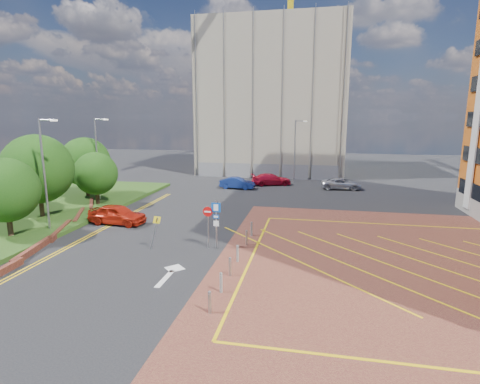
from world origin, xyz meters
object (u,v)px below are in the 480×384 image
(lamp_left_far, at_px, (98,156))
(tree_c, at_px, (96,174))
(car_blue_back, at_px, (237,183))
(warning_sign, at_px, (155,228))
(tree_a, at_px, (5,190))
(sign_cluster, at_px, (213,219))
(car_red_left, at_px, (117,214))
(car_silver_back, at_px, (341,184))
(lamp_left_near, at_px, (45,170))
(lamp_back, at_px, (295,149))
(tree_d, at_px, (85,162))
(tree_b, at_px, (38,169))
(car_red_back, at_px, (271,179))

(lamp_left_far, bearing_deg, tree_c, -65.29)
(tree_c, height_order, car_blue_back, tree_c)
(warning_sign, bearing_deg, tree_a, -179.82)
(lamp_left_far, bearing_deg, car_blue_back, 38.42)
(lamp_left_far, bearing_deg, sign_cluster, -36.82)
(tree_a, distance_m, car_red_left, 7.79)
(warning_sign, relative_size, car_silver_back, 0.48)
(lamp_left_far, height_order, car_silver_back, lamp_left_far)
(lamp_left_near, relative_size, lamp_back, 1.00)
(tree_c, distance_m, lamp_left_far, 2.65)
(warning_sign, bearing_deg, lamp_left_far, 133.02)
(tree_d, bearing_deg, car_blue_back, 31.22)
(tree_a, distance_m, lamp_left_far, 12.06)
(lamp_left_far, height_order, car_red_left, lamp_left_far)
(tree_a, relative_size, tree_b, 0.80)
(sign_cluster, xyz_separation_m, car_red_left, (-9.01, 4.04, -1.17))
(car_blue_back, relative_size, car_silver_back, 0.88)
(warning_sign, bearing_deg, sign_cluster, 14.99)
(tree_d, distance_m, warning_sign, 18.70)
(tree_b, distance_m, sign_cluster, 16.46)
(tree_d, bearing_deg, tree_a, -79.11)
(tree_d, bearing_deg, car_red_left, -45.67)
(sign_cluster, xyz_separation_m, car_red_back, (1.04, 23.83, -1.23))
(tree_c, xyz_separation_m, lamp_left_near, (1.08, -8.00, 1.47))
(lamp_left_far, distance_m, sign_cluster, 18.58)
(lamp_left_far, relative_size, lamp_back, 1.00)
(tree_c, bearing_deg, lamp_left_near, -82.31)
(lamp_left_far, distance_m, car_red_left, 9.81)
(tree_a, xyz_separation_m, car_silver_back, (23.75, 23.65, -2.85))
(tree_d, xyz_separation_m, car_red_back, (17.84, 11.81, -3.15))
(tree_d, bearing_deg, lamp_back, 36.09)
(warning_sign, height_order, car_blue_back, warning_sign)
(lamp_left_near, height_order, sign_cluster, lamp_left_near)
(lamp_left_far, distance_m, car_blue_back, 15.91)
(car_red_left, relative_size, car_silver_back, 0.98)
(tree_c, xyz_separation_m, car_silver_back, (23.25, 13.65, -2.54))
(warning_sign, height_order, car_silver_back, warning_sign)
(lamp_back, bearing_deg, car_red_left, -119.11)
(lamp_back, distance_m, warning_sign, 29.06)
(tree_a, distance_m, warning_sign, 10.94)
(tree_c, height_order, warning_sign, tree_c)
(tree_d, xyz_separation_m, sign_cluster, (16.80, -12.02, -1.92))
(tree_c, relative_size, lamp_left_near, 0.61)
(tree_b, relative_size, tree_d, 1.11)
(tree_a, bearing_deg, tree_b, 106.70)
(tree_c, bearing_deg, warning_sign, -44.21)
(tree_a, height_order, tree_d, tree_d)
(tree_d, xyz_separation_m, car_red_left, (7.79, -7.97, -3.08))
(car_blue_back, bearing_deg, lamp_left_far, 133.38)
(tree_b, relative_size, sign_cluster, 2.11)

